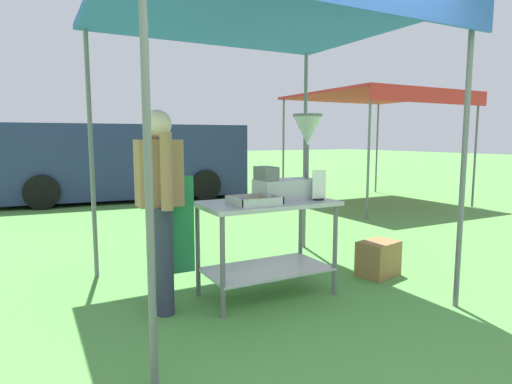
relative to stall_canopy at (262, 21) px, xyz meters
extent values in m
plane|color=#519342|center=(-0.29, 5.02, -2.38)|extent=(70.00, 70.00, 0.00)
cylinder|color=slate|center=(-1.26, -1.07, -1.17)|extent=(0.04, 0.04, 2.42)
cylinder|color=slate|center=(1.26, -1.07, -1.17)|extent=(0.04, 0.04, 2.42)
cylinder|color=slate|center=(-1.26, 1.17, -1.17)|extent=(0.04, 0.04, 2.42)
cylinder|color=slate|center=(1.26, 1.17, -1.17)|extent=(0.04, 0.04, 2.42)
cube|color=blue|center=(0.00, 0.05, 0.07)|extent=(2.73, 2.44, 0.05)
cube|color=#B7B7BC|center=(0.00, -0.10, -1.55)|extent=(1.18, 0.65, 0.04)
cube|color=#B7B7BC|center=(0.00, -0.10, -2.14)|extent=(1.09, 0.59, 0.02)
cylinder|color=slate|center=(-0.54, -0.37, -1.97)|extent=(0.04, 0.04, 0.81)
cylinder|color=slate|center=(0.54, -0.37, -1.97)|extent=(0.04, 0.04, 0.81)
cylinder|color=slate|center=(-0.54, 0.17, -1.97)|extent=(0.04, 0.04, 0.81)
cylinder|color=slate|center=(0.54, 0.17, -1.97)|extent=(0.04, 0.04, 0.81)
cube|color=#B7B7BC|center=(-0.18, -0.21, -1.53)|extent=(0.38, 0.32, 0.01)
cube|color=#B7B7BC|center=(-0.18, -0.37, -1.49)|extent=(0.38, 0.01, 0.06)
cube|color=#B7B7BC|center=(-0.18, -0.06, -1.49)|extent=(0.38, 0.01, 0.06)
cube|color=#B7B7BC|center=(-0.37, -0.21, -1.49)|extent=(0.01, 0.32, 0.06)
cube|color=#B7B7BC|center=(0.00, -0.21, -1.49)|extent=(0.01, 0.32, 0.06)
torus|color=#EAB251|center=(-0.11, -0.26, -1.51)|extent=(0.10, 0.10, 0.02)
torus|color=#EAB251|center=(-0.07, -0.31, -1.51)|extent=(0.10, 0.10, 0.02)
torus|color=#EAB251|center=(-0.24, -0.16, -1.51)|extent=(0.10, 0.10, 0.02)
torus|color=#EAB251|center=(-0.32, -0.24, -1.51)|extent=(0.08, 0.08, 0.02)
torus|color=#EAB251|center=(-0.11, -0.16, -1.51)|extent=(0.10, 0.10, 0.02)
torus|color=#EAB251|center=(-0.06, -0.10, -1.51)|extent=(0.08, 0.08, 0.02)
torus|color=#EAB251|center=(-0.32, -0.14, -1.51)|extent=(0.10, 0.10, 0.02)
torus|color=#EAB251|center=(-0.24, -0.24, -1.51)|extent=(0.10, 0.10, 0.02)
torus|color=#EAB251|center=(-0.15, -0.32, -1.51)|extent=(0.10, 0.10, 0.02)
torus|color=#EAB251|center=(-0.15, -0.10, -1.51)|extent=(0.08, 0.08, 0.02)
torus|color=#EAB251|center=(-0.28, -0.32, -1.51)|extent=(0.08, 0.08, 0.02)
torus|color=#EAB251|center=(-0.17, -0.17, -1.51)|extent=(0.10, 0.10, 0.02)
cube|color=#B7B7BC|center=(0.23, -0.05, -1.44)|extent=(0.56, 0.28, 0.18)
cube|color=slate|center=(0.02, -0.05, -1.29)|extent=(0.14, 0.22, 0.12)
cylinder|color=slate|center=(0.45, -0.05, -1.20)|extent=(0.04, 0.04, 0.31)
cone|color=#B7B7BC|center=(0.45, -0.05, -0.92)|extent=(0.25, 0.25, 0.25)
cylinder|color=slate|center=(0.45, -0.05, -0.78)|extent=(0.27, 0.27, 0.02)
cube|color=black|center=(0.44, -0.25, -1.52)|extent=(0.08, 0.05, 0.02)
cube|color=white|center=(0.44, -0.25, -1.39)|extent=(0.13, 0.02, 0.25)
cylinder|color=#2D3347|center=(-0.92, 0.10, -1.95)|extent=(0.14, 0.14, 0.86)
cylinder|color=#2D3347|center=(-0.92, -0.10, -1.95)|extent=(0.14, 0.14, 0.86)
cube|color=#9E704C|center=(-0.92, 0.00, -1.26)|extent=(0.34, 0.22, 0.52)
cube|color=#237F47|center=(-0.80, 0.00, -1.69)|extent=(0.32, 0.02, 0.80)
cylinder|color=#9E704C|center=(-0.91, 0.22, -1.23)|extent=(0.09, 0.09, 0.58)
cylinder|color=#9E704C|center=(-0.92, -0.22, -1.23)|extent=(0.09, 0.09, 0.58)
sphere|color=beige|center=(-0.92, 0.00, -0.88)|extent=(0.22, 0.22, 0.22)
cube|color=olive|center=(1.26, -0.16, -2.20)|extent=(0.46, 0.38, 0.36)
cube|color=navy|center=(0.14, 6.84, -1.49)|extent=(5.51, 2.40, 1.60)
cube|color=#1E2833|center=(-1.94, 7.04, -1.09)|extent=(0.25, 1.62, 0.70)
cylinder|color=black|center=(-1.60, 6.07, -2.04)|extent=(0.70, 0.30, 0.68)
cylinder|color=black|center=(-1.43, 7.92, -2.04)|extent=(0.70, 0.30, 0.68)
cylinder|color=black|center=(1.70, 5.75, -2.04)|extent=(0.70, 0.30, 0.68)
cylinder|color=black|center=(1.88, 7.61, -2.04)|extent=(0.70, 0.30, 0.68)
cylinder|color=slate|center=(3.33, 2.28, -1.25)|extent=(0.04, 0.04, 2.25)
cylinder|color=slate|center=(6.16, 2.28, -1.25)|extent=(0.04, 0.04, 2.25)
cylinder|color=slate|center=(3.33, 5.05, -1.25)|extent=(0.04, 0.04, 2.25)
cylinder|color=slate|center=(6.16, 5.05, -1.25)|extent=(0.04, 0.04, 2.25)
cube|color=red|center=(4.75, 3.66, -0.10)|extent=(3.03, 2.97, 0.05)
cube|color=red|center=(4.75, 2.19, -0.23)|extent=(3.03, 0.02, 0.24)
camera|label=1|loc=(-1.82, -3.33, -0.99)|focal=30.23mm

